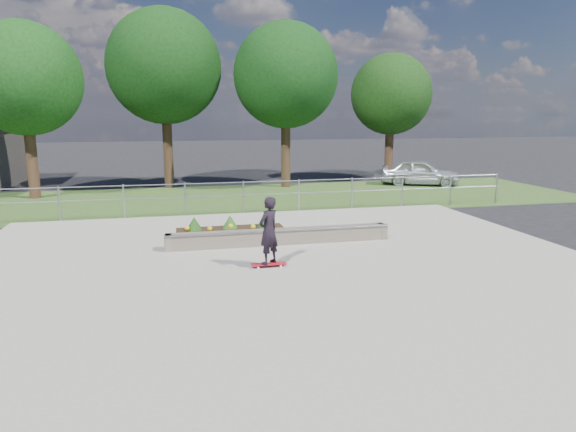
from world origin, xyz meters
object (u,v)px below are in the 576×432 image
(grind_ledge, at_px, (280,236))
(skateboarder, at_px, (269,231))
(planter_bed, at_px, (231,232))
(parked_car, at_px, (420,172))

(grind_ledge, distance_m, skateboarder, 2.22)
(planter_bed, height_order, skateboarder, skateboarder)
(planter_bed, xyz_separation_m, parked_car, (10.51, 9.25, 0.40))
(planter_bed, height_order, parked_car, parked_car)
(planter_bed, relative_size, skateboarder, 1.86)
(skateboarder, bearing_deg, planter_bed, 99.55)
(planter_bed, bearing_deg, skateboarder, -80.45)
(grind_ledge, distance_m, planter_bed, 1.52)
(grind_ledge, bearing_deg, planter_bed, 141.49)
(planter_bed, bearing_deg, grind_ledge, -38.51)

